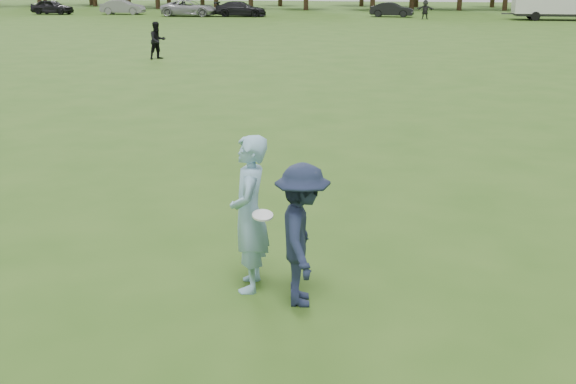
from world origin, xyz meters
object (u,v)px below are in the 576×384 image
player_far_a (157,40)px  car_d (241,9)px  thrower (249,214)px  defender (302,235)px  player_far_d (425,10)px  car_a (52,7)px  car_b (123,7)px  cargo_trailer (560,0)px  car_f (392,10)px  car_c (190,8)px

player_far_a → car_d: size_ratio=0.36×
thrower → player_far_a: 26.20m
defender → player_far_d: bearing=-12.7°
thrower → defender: 0.81m
defender → player_far_a: bearing=14.0°
car_a → car_b: bearing=-76.6°
defender → car_d: defender is taller
player_far_a → cargo_trailer: bearing=4.7°
defender → car_f: 60.89m
car_d → car_f: size_ratio=1.20×
player_far_d → player_far_a: bearing=-112.4°
player_far_d → car_c: size_ratio=0.31×
car_a → car_b: car_a is taller
car_b → car_f: 27.60m
car_c → car_f: size_ratio=1.34×
player_far_a → car_f: (10.80, 36.36, -0.22)m
player_far_d → car_c: player_far_d is taller
defender → player_far_a: size_ratio=1.02×
car_b → cargo_trailer: 42.68m
player_far_a → defender: bearing=-114.3°
player_far_a → car_a: (-24.10, 35.10, -0.16)m
car_d → cargo_trailer: cargo_trailer is taller
car_a → cargo_trailer: 49.93m
car_f → cargo_trailer: 15.25m
car_c → cargo_trailer: bearing=-92.5°
player_far_d → car_d: (-17.77, 1.01, -0.14)m
player_far_a → cargo_trailer: cargo_trailer is taller
defender → car_d: (-14.61, 58.93, -0.19)m
player_far_d → cargo_trailer: (11.90, 0.43, 0.90)m
car_b → car_c: (7.80, -1.95, 0.04)m
car_a → car_c: (15.10, -0.90, 0.03)m
car_d → car_b: bearing=78.5°
defender → player_far_a: (-10.74, 24.53, -0.02)m
thrower → player_far_a: bearing=-164.8°
cargo_trailer → car_d: bearing=178.9°
player_far_d → cargo_trailer: cargo_trailer is taller
defender → car_a: 69.06m
thrower → cargo_trailer: bearing=157.5°
defender → car_c: size_ratio=0.33×
player_far_a → player_far_d: bearing=19.5°
defender → cargo_trailer: size_ratio=0.20×
player_far_d → defender: bearing=-92.9°
thrower → car_f: bearing=172.0°
car_a → car_c: bearing=-88.2°
car_d → car_f: 14.80m
thrower → car_b: (-26.80, 60.36, -0.31)m
defender → car_b: 66.63m
defender → car_b: defender is taller
thrower → car_f: thrower is taller
player_far_a → car_f: player_far_a is taller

